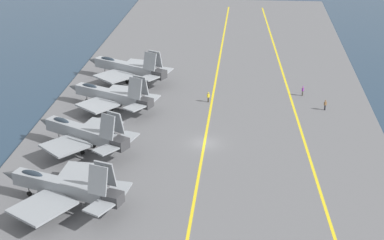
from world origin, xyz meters
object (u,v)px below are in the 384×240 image
parked_jet_fourth (127,68)px  crew_brown_vest (325,105)px  crew_yellow_vest (208,97)px  parked_jet_nearest (63,187)px  crew_purple_vest (303,90)px  parked_jet_third (111,95)px  parked_jet_second (83,133)px

parked_jet_fourth → crew_brown_vest: size_ratio=9.89×
parked_jet_fourth → crew_yellow_vest: (-8.52, -14.94, -1.52)m
parked_jet_fourth → crew_brown_vest: parked_jet_fourth is taller
parked_jet_nearest → crew_purple_vest: bearing=-38.7°
parked_jet_third → crew_brown_vest: bearing=-85.4°
parked_jet_third → parked_jet_fourth: size_ratio=0.96×
parked_jet_nearest → parked_jet_fourth: 40.84m
parked_jet_third → crew_purple_vest: bearing=-74.4°
parked_jet_second → crew_purple_vest: (22.83, -30.73, -1.60)m
parked_jet_fourth → crew_purple_vest: size_ratio=9.74×
parked_jet_fourth → crew_brown_vest: bearing=-106.8°
crew_yellow_vest → crew_brown_vest: (-1.54, -18.34, -0.01)m
parked_jet_fourth → parked_jet_nearest: bearing=-178.7°
parked_jet_second → crew_yellow_vest: size_ratio=9.02×
parked_jet_third → parked_jet_fourth: 12.72m
parked_jet_second → crew_yellow_vest: parked_jet_second is taller
parked_jet_nearest → parked_jet_second: bearing=5.8°
parked_jet_fourth → crew_yellow_vest: 17.27m
parked_jet_second → parked_jet_fourth: (27.11, -0.47, -0.10)m
parked_jet_third → crew_brown_vest: 33.44m
crew_yellow_vest → parked_jet_third: bearing=105.7°
parked_jet_second → crew_purple_vest: size_ratio=8.96×
parked_jet_nearest → parked_jet_fourth: parked_jet_nearest is taller
parked_jet_nearest → crew_yellow_vest: bearing=-23.4°
parked_jet_second → crew_yellow_vest: 24.21m
parked_jet_nearest → crew_brown_vest: 44.67m
crew_purple_vest → crew_yellow_vest: 15.88m
parked_jet_third → crew_purple_vest: size_ratio=9.35×
parked_jet_nearest → parked_jet_third: parked_jet_nearest is taller
parked_jet_fourth → crew_yellow_vest: size_ratio=9.82×
parked_jet_nearest → parked_jet_fourth: bearing=1.3°
parked_jet_nearest → parked_jet_third: (28.12, 0.96, -0.09)m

